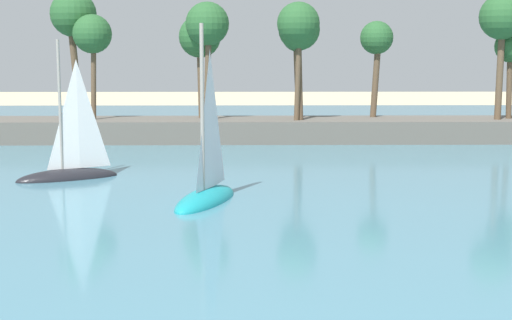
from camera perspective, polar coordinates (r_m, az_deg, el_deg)
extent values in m
cube|color=teal|center=(56.67, -1.40, 1.07)|extent=(220.00, 86.46, 0.06)
cube|color=#605B54|center=(59.79, -1.37, 2.29)|extent=(96.15, 6.00, 1.80)
cylinder|color=brown|center=(61.75, 9.07, 6.18)|extent=(0.76, 0.88, 6.42)
sphere|color=#285B2D|center=(61.72, 9.13, 9.15)|extent=(2.66, 2.66, 2.66)
cylinder|color=brown|center=(60.20, -12.21, 6.17)|extent=(0.64, 0.60, 6.66)
sphere|color=#285B2D|center=(60.18, -12.31, 9.33)|extent=(3.02, 3.02, 3.02)
cylinder|color=brown|center=(60.90, 3.11, 6.30)|extent=(0.67, 0.53, 6.51)
sphere|color=#285B2D|center=(60.88, 3.14, 9.35)|extent=(2.41, 2.41, 2.41)
cylinder|color=brown|center=(62.15, -13.56, 6.92)|extent=(1.00, 1.03, 8.27)
sphere|color=#285B2D|center=(62.21, -13.68, 10.72)|extent=(3.64, 3.64, 3.64)
cylinder|color=brown|center=(58.68, -3.68, 6.66)|extent=(0.72, 0.80, 7.43)
sphere|color=#285B2D|center=(58.70, -3.72, 10.28)|extent=(3.36, 3.36, 3.36)
cylinder|color=brown|center=(58.68, 3.26, 6.46)|extent=(0.74, 0.65, 6.99)
sphere|color=#285B2D|center=(58.68, 3.29, 9.86)|extent=(3.21, 3.21, 3.21)
cylinder|color=brown|center=(60.41, -4.25, 6.25)|extent=(0.54, 0.55, 6.47)
sphere|color=#285B2D|center=(60.39, -4.29, 9.32)|extent=(3.33, 3.33, 3.33)
cylinder|color=brown|center=(62.99, 18.65, 5.58)|extent=(0.63, 0.62, 5.71)
sphere|color=#285B2D|center=(62.95, 18.77, 8.16)|extent=(2.54, 2.54, 2.54)
cylinder|color=brown|center=(61.84, 18.02, 6.61)|extent=(0.56, 0.57, 7.96)
sphere|color=#285B2D|center=(61.88, 18.18, 10.29)|extent=(3.54, 3.54, 3.54)
cylinder|color=brown|center=(58.22, 3.21, 6.66)|extent=(0.58, 0.56, 7.43)
sphere|color=#285B2D|center=(58.24, 3.24, 10.31)|extent=(3.27, 3.27, 3.27)
ellipsoid|color=teal|center=(35.54, -3.85, -3.17)|extent=(3.65, 6.41, 1.23)
cylinder|color=gray|center=(34.66, -4.10, 3.97)|extent=(0.18, 0.18, 7.67)
pyramid|color=silver|center=(35.67, -3.48, 3.17)|extent=(1.03, 2.68, 6.52)
ellipsoid|color=black|center=(43.11, -14.09, -1.39)|extent=(5.82, 4.17, 1.14)
cylinder|color=gray|center=(42.57, -14.65, 4.06)|extent=(0.17, 0.17, 7.10)
pyramid|color=white|center=(42.85, -13.37, 3.41)|extent=(2.34, 1.35, 6.04)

